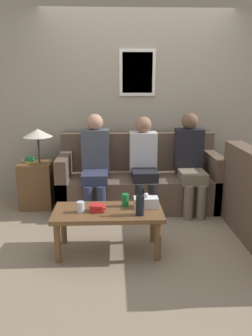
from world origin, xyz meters
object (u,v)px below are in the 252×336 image
(couch_main, at_px, (139,181))
(person_left, at_px, (95,161))
(person_middle, at_px, (144,160))
(coffee_table, at_px, (108,217))
(person_right, at_px, (190,159))
(wine_bottle, at_px, (140,204))
(drinking_glass, at_px, (81,207))

(couch_main, distance_m, person_left, 0.67)
(person_left, distance_m, person_middle, 0.61)
(coffee_table, relative_size, person_middle, 0.88)
(coffee_table, relative_size, person_right, 0.84)
(person_left, height_order, person_right, person_right)
(wine_bottle, distance_m, drinking_glass, 0.55)
(drinking_glass, distance_m, person_middle, 1.34)
(drinking_glass, bearing_deg, person_right, 40.75)
(drinking_glass, height_order, person_right, person_right)
(couch_main, relative_size, person_left, 1.69)
(wine_bottle, bearing_deg, person_right, 58.47)
(person_right, bearing_deg, wine_bottle, -121.53)
(couch_main, height_order, drinking_glass, couch_main)
(coffee_table, relative_size, drinking_glass, 10.22)
(couch_main, distance_m, drinking_glass, 1.44)
(person_right, bearing_deg, coffee_table, -133.76)
(person_left, height_order, person_middle, person_left)
(drinking_glass, relative_size, person_middle, 0.09)
(drinking_glass, bearing_deg, couch_main, 63.58)
(wine_bottle, height_order, person_left, person_left)
(person_middle, bearing_deg, couch_main, 109.18)
(coffee_table, bearing_deg, person_middle, 68.53)
(drinking_glass, relative_size, person_right, 0.08)
(coffee_table, relative_size, wine_bottle, 3.87)
(coffee_table, xyz_separation_m, person_left, (-0.17, 1.05, 0.29))
(drinking_glass, height_order, person_middle, person_middle)
(wine_bottle, relative_size, person_middle, 0.23)
(person_left, relative_size, person_middle, 1.03)
(coffee_table, bearing_deg, couch_main, 72.85)
(person_right, bearing_deg, person_middle, 174.84)
(coffee_table, xyz_separation_m, person_middle, (0.44, 1.11, 0.28))
(drinking_glass, bearing_deg, coffee_table, 7.16)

